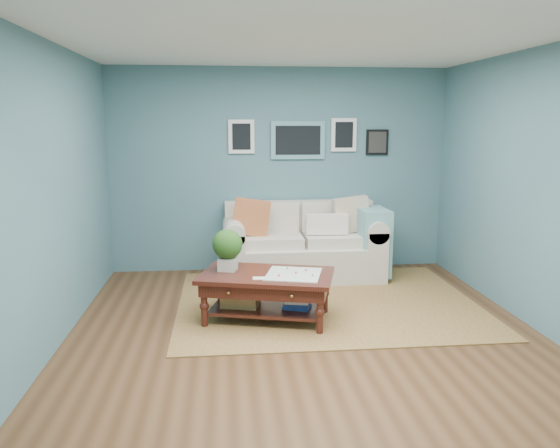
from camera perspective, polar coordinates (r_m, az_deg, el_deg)
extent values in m
plane|color=brown|center=(5.24, 2.77, -11.73)|extent=(5.00, 5.00, 0.00)
plane|color=white|center=(4.90, 3.07, 18.92)|extent=(5.00, 5.00, 0.00)
cube|color=slate|center=(7.36, -0.04, 5.63)|extent=(4.50, 0.02, 2.70)
cube|color=slate|center=(2.49, 11.66, -4.60)|extent=(4.50, 0.02, 2.70)
cube|color=slate|center=(5.06, -23.17, 2.48)|extent=(0.02, 5.00, 2.70)
cube|color=slate|center=(5.68, 25.99, 3.06)|extent=(0.02, 5.00, 2.70)
cube|color=#5E969E|center=(7.33, 1.88, 8.74)|extent=(0.72, 0.03, 0.50)
cube|color=black|center=(7.32, 1.90, 8.74)|extent=(0.60, 0.01, 0.38)
cube|color=white|center=(7.27, -4.06, 9.10)|extent=(0.34, 0.03, 0.44)
cube|color=white|center=(7.44, 6.68, 9.24)|extent=(0.34, 0.03, 0.44)
cube|color=black|center=(7.56, 10.11, 8.41)|extent=(0.30, 0.03, 0.34)
cube|color=brown|center=(6.19, 4.88, -8.13)|extent=(3.28, 2.62, 0.01)
cube|color=silver|center=(7.08, 2.33, -3.86)|extent=(1.50, 0.93, 0.44)
cube|color=silver|center=(7.32, 1.96, 0.46)|extent=(1.97, 0.23, 0.51)
cube|color=silver|center=(6.98, -4.83, -3.19)|extent=(0.25, 0.93, 0.66)
cube|color=silver|center=(7.23, 9.26, -2.82)|extent=(0.25, 0.93, 0.66)
cylinder|color=silver|center=(6.91, -4.87, -0.55)|extent=(0.28, 0.93, 0.28)
cylinder|color=silver|center=(7.16, 9.34, -0.26)|extent=(0.28, 0.93, 0.28)
cube|color=silver|center=(6.90, -0.88, -1.74)|extent=(0.76, 0.59, 0.14)
cube|color=silver|center=(7.02, 5.68, -1.59)|extent=(0.76, 0.59, 0.14)
cube|color=silver|center=(7.14, -1.10, 0.80)|extent=(0.76, 0.13, 0.38)
cube|color=silver|center=(7.25, 5.25, 0.91)|extent=(0.76, 0.13, 0.38)
cube|color=#CC5429|center=(6.84, -3.02, 0.71)|extent=(0.51, 0.18, 0.50)
cube|color=beige|center=(7.09, 7.43, 0.99)|extent=(0.50, 0.19, 0.49)
cube|color=silver|center=(6.91, 4.92, -0.01)|extent=(0.53, 0.13, 0.25)
cube|color=#85C3C4|center=(7.07, 9.56, -1.81)|extent=(0.36, 0.58, 0.85)
cube|color=black|center=(5.52, -1.41, -5.40)|extent=(1.47, 1.08, 0.04)
cube|color=black|center=(5.54, -1.40, -6.27)|extent=(1.36, 0.97, 0.13)
cube|color=black|center=(5.62, -1.39, -8.80)|extent=(1.22, 0.84, 0.03)
sphere|color=gold|center=(5.28, -5.41, -7.18)|extent=(0.03, 0.03, 0.03)
sphere|color=gold|center=(5.16, 1.24, -7.55)|extent=(0.03, 0.03, 0.03)
cylinder|color=black|center=(5.45, -7.92, -8.42)|extent=(0.07, 0.07, 0.45)
cylinder|color=black|center=(5.24, 4.20, -9.13)|extent=(0.07, 0.07, 0.45)
cylinder|color=black|center=(5.99, -6.26, -6.62)|extent=(0.07, 0.07, 0.45)
cylinder|color=black|center=(5.80, 4.73, -7.17)|extent=(0.07, 0.07, 0.45)
cube|color=beige|center=(5.63, -5.47, -4.18)|extent=(0.21, 0.21, 0.13)
sphere|color=#274617|center=(5.58, -5.51, -2.12)|extent=(0.31, 0.31, 0.31)
cube|color=silver|center=(5.47, 1.42, -5.26)|extent=(0.64, 0.64, 0.01)
cube|color=#A27B4E|center=(5.64, -4.15, -7.45)|extent=(0.43, 0.35, 0.22)
cube|color=#244190|center=(5.57, 1.78, -8.17)|extent=(0.30, 0.26, 0.12)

